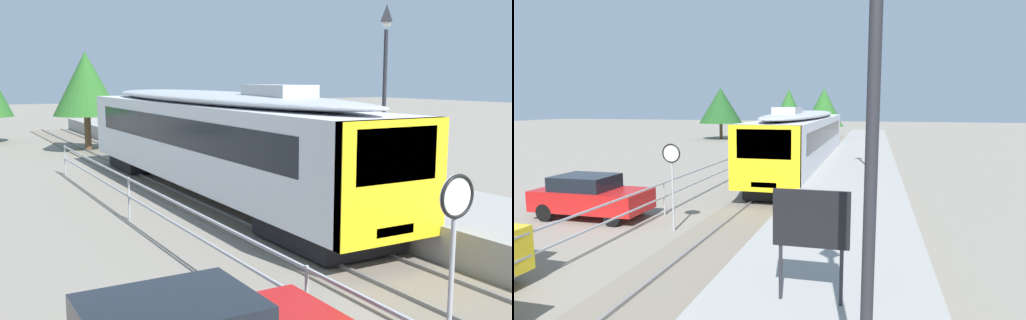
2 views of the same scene
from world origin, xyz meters
TOP-DOWN VIEW (x-y plane):
  - ground_plane at (-3.00, 22.00)m, footprint 160.00×160.00m
  - track_rails at (0.00, 22.00)m, footprint 3.20×60.00m
  - commuter_train at (0.00, 22.65)m, footprint 2.82×18.27m
  - station_platform at (3.25, 22.00)m, footprint 3.90×60.00m
  - platform_lamp_mid_platform at (4.01, 18.53)m, footprint 0.34×0.34m
  - speed_limit_sign at (-2.09, 10.30)m, footprint 0.61×0.10m
  - carpark_fence at (-3.30, 12.00)m, footprint 0.06×36.06m
  - tree_behind_station_far at (-0.56, 37.51)m, footprint 3.62×3.62m

SIDE VIEW (x-z plane):
  - ground_plane at x=-3.00m, z-range 0.00..0.00m
  - track_rails at x=0.00m, z-range -0.04..0.10m
  - station_platform at x=3.25m, z-range 0.00..0.90m
  - carpark_fence at x=-3.30m, z-range 0.28..1.53m
  - speed_limit_sign at x=-2.09m, z-range 0.72..3.53m
  - commuter_train at x=0.00m, z-range 0.27..4.01m
  - tree_behind_station_far at x=-0.56m, z-range 0.99..6.50m
  - platform_lamp_mid_platform at x=4.01m, z-range 1.95..7.30m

